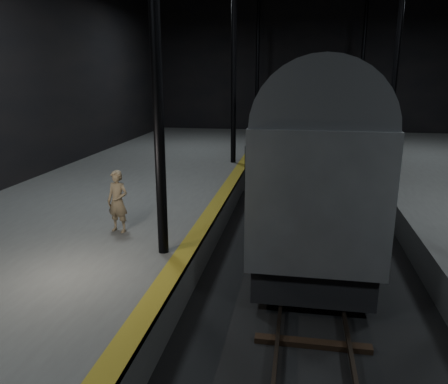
# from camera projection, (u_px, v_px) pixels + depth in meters

# --- Properties ---
(ground) EXTENTS (44.00, 44.00, 0.00)m
(ground) POSITION_uv_depth(u_px,v_px,m) (308.00, 241.00, 14.76)
(ground) COLOR black
(ground) RESTS_ON ground
(platform_left) EXTENTS (9.00, 43.80, 1.00)m
(platform_left) POSITION_uv_depth(u_px,v_px,m) (100.00, 215.00, 15.86)
(platform_left) COLOR #51514E
(platform_left) RESTS_ON ground
(tactile_strip) EXTENTS (0.50, 43.80, 0.01)m
(tactile_strip) POSITION_uv_depth(u_px,v_px,m) (214.00, 208.00, 15.03)
(tactile_strip) COLOR olive
(tactile_strip) RESTS_ON platform_left
(track) EXTENTS (2.40, 43.00, 0.24)m
(track) POSITION_uv_depth(u_px,v_px,m) (308.00, 239.00, 14.74)
(track) COLOR #3F3328
(track) RESTS_ON ground
(train) EXTENTS (3.21, 21.50, 5.75)m
(train) POSITION_uv_depth(u_px,v_px,m) (310.00, 126.00, 19.25)
(train) COLOR #94979B
(train) RESTS_ON ground
(woman) EXTENTS (0.74, 0.56, 1.82)m
(woman) POSITION_uv_depth(u_px,v_px,m) (118.00, 201.00, 12.56)
(woman) COLOR #927A59
(woman) RESTS_ON platform_left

